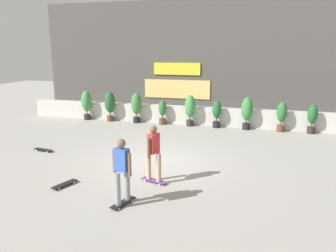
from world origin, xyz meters
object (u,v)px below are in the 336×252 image
Objects in this scene: potted_plant_6 at (247,111)px; skateboard_aside at (43,150)px; potted_plant_7 at (282,115)px; skateboard_near_camera at (65,184)px; potted_plant_1 at (110,104)px; potted_plant_0 at (86,103)px; skater_far_right at (153,151)px; potted_plant_5 at (217,113)px; skater_mid_plaza at (122,169)px; potted_plant_4 at (190,108)px; potted_plant_8 at (312,117)px; potted_plant_3 at (163,111)px; potted_plant_2 at (136,105)px.

potted_plant_6 is 1.88× the size of skateboard_aside.
skateboard_near_camera is (-6.15, -8.31, -0.73)m from potted_plant_7.
potted_plant_0 is at bearing 180.00° from potted_plant_1.
skater_far_right is 2.66m from skateboard_near_camera.
potted_plant_5 is 0.78× the size of skater_mid_plaza.
skateboard_aside is (-0.13, -5.63, -0.87)m from potted_plant_1.
skateboard_near_camera is (-1.84, -8.31, -0.84)m from potted_plant_4.
potted_plant_4 reaches higher than potted_plant_8.
potted_plant_0 reaches higher than potted_plant_3.
potted_plant_0 is 1.01× the size of potted_plant_6.
skateboard_aside is (-1.62, -5.63, -0.85)m from potted_plant_2.
potted_plant_8 reaches higher than potted_plant_5.
potted_plant_4 is at bearing 51.69° from skateboard_aside.
skater_far_right reaches higher than potted_plant_7.
potted_plant_0 is 10.71m from skater_mid_plaza.
potted_plant_3 is 1.44m from potted_plant_4.
potted_plant_8 is at bearing -0.00° from potted_plant_6.
potted_plant_0 is 1.01× the size of potted_plant_4.
skater_mid_plaza reaches higher than potted_plant_7.
skater_mid_plaza is (4.52, -8.94, 0.01)m from potted_plant_1.
potted_plant_1 is at bearing 180.00° from potted_plant_4.
potted_plant_1 is 1.02× the size of potted_plant_6.
skateboard_aside is (-4.65, 3.31, -0.88)m from skater_mid_plaza.
potted_plant_8 is (8.46, -0.00, -0.16)m from potted_plant_2.
potted_plant_0 is at bearing 180.00° from potted_plant_2.
potted_plant_4 is 1.11× the size of potted_plant_7.
potted_plant_0 is 0.92× the size of skater_mid_plaza.
potted_plant_2 is at bearing 96.81° from skateboard_near_camera.
potted_plant_4 is (2.83, -0.00, -0.01)m from potted_plant_2.
skateboard_near_camera is at bearing -118.86° from potted_plant_6.
potted_plant_0 is at bearing 180.00° from potted_plant_7.
potted_plant_2 is 8.46m from potted_plant_8.
skater_far_right is at bearing -106.94° from potted_plant_6.
potted_plant_2 reaches higher than skateboard_aside.
potted_plant_5 reaches higher than skateboard_aside.
potted_plant_3 is at bearing 100.31° from skater_mid_plaza.
potted_plant_3 is 0.81× the size of potted_plant_4.
potted_plant_8 is at bearing -0.00° from potted_plant_2.
skater_mid_plaza is at bearing -105.87° from potted_plant_6.
potted_plant_6 is 9.17m from skateboard_aside.
potted_plant_6 reaches higher than potted_plant_3.
potted_plant_6 is at bearing 0.00° from potted_plant_4.
potted_plant_7 is at bearing 180.00° from potted_plant_8.
skateboard_aside is at bearing -147.26° from potted_plant_7.
potted_plant_7 is at bearing 0.00° from potted_plant_3.
skater_far_right is (3.32, -7.38, 0.03)m from potted_plant_2.
potted_plant_3 is at bearing 180.00° from potted_plant_4.
potted_plant_4 is (5.70, -0.00, -0.01)m from potted_plant_0.
potted_plant_1 is 1.18× the size of potted_plant_8.
potted_plant_3 is 1.52× the size of skateboard_near_camera.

